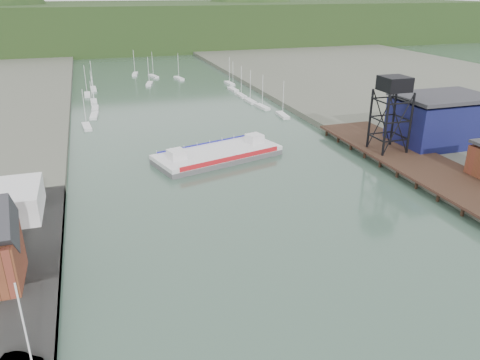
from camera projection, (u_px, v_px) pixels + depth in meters
east_pier at (433, 170)px, 91.97m from camera, size 14.00×70.00×2.45m
flagpole at (28, 343)px, 39.17m from camera, size 0.16×0.16×12.00m
lift_tower at (394, 88)px, 97.59m from camera, size 6.50×6.50×16.00m
blue_shed at (440, 120)px, 106.88m from camera, size 20.50×14.50×11.30m
marina_sailboats at (167, 94)px, 164.32m from camera, size 57.71×92.65×0.90m
distant_hills at (117, 29)px, 302.64m from camera, size 500.00×120.00×80.00m
chain_ferry at (218, 154)px, 103.12m from camera, size 29.59×18.18×3.98m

